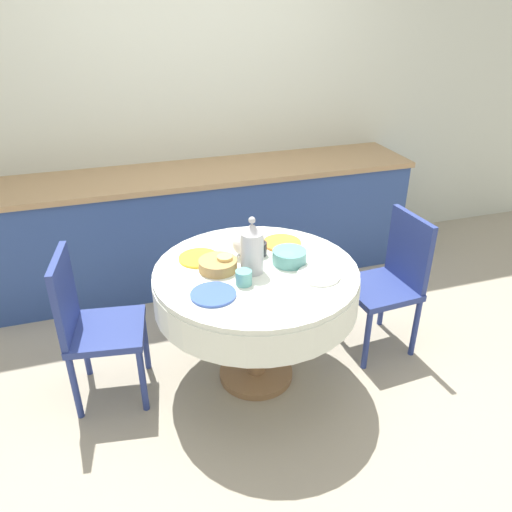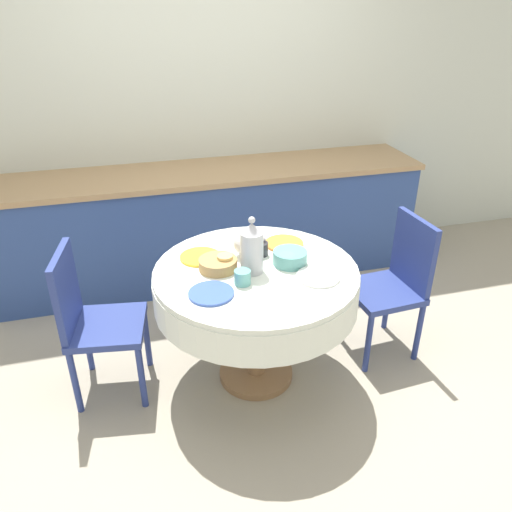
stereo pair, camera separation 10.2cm
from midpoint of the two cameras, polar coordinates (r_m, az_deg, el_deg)
name	(u,v)px [view 2 (the right image)]	position (r m, az deg, el deg)	size (l,w,h in m)	color
ground_plane	(256,375)	(3.12, 0.96, -13.46)	(12.00, 12.00, 0.00)	#9E937F
wall_back	(200,104)	(4.01, -5.69, 16.87)	(7.00, 0.05, 2.60)	beige
kitchen_counter	(213,224)	(3.95, -4.24, 3.71)	(3.24, 0.64, 0.89)	#2D4784
dining_table	(256,290)	(2.75, 1.06, -3.88)	(1.12, 1.12, 0.74)	olive
chair_left	(395,280)	(3.19, 16.45, -2.66)	(0.42, 0.42, 0.90)	navy
chair_right	(92,317)	(2.86, -17.31, -6.71)	(0.46, 0.46, 0.90)	navy
plate_near_left	(211,293)	(2.47, -3.97, -4.30)	(0.23, 0.23, 0.01)	#3856AD
cup_near_left	(242,277)	(2.53, -0.41, -2.46)	(0.08, 0.08, 0.08)	#5BA39E
plate_near_right	(318,277)	(2.63, 8.24, -2.35)	(0.23, 0.23, 0.01)	white
cup_near_right	(287,261)	(2.69, 4.61, -0.58)	(0.08, 0.08, 0.08)	#5BA39E
plate_far_left	(200,257)	(2.81, -5.37, -0.11)	(0.23, 0.23, 0.01)	yellow
cup_far_left	(225,262)	(2.68, -2.48, -0.67)	(0.08, 0.08, 0.08)	#DBB766
plate_far_right	(284,244)	(2.95, 4.22, 1.42)	(0.23, 0.23, 0.01)	orange
cup_far_right	(261,249)	(2.81, 1.57, 0.82)	(0.08, 0.08, 0.08)	#28282D
coffee_carafe	(252,248)	(2.60, 0.64, 0.88)	(0.12, 0.12, 0.32)	#B2B2B7
teapot	(246,243)	(2.78, -0.16, 1.43)	(0.19, 0.14, 0.18)	white
bread_basket	(218,264)	(2.68, -3.28, -0.94)	(0.21, 0.21, 0.06)	#AD844C
fruit_bowl	(290,258)	(2.73, 4.97, -0.19)	(0.19, 0.19, 0.08)	#569993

